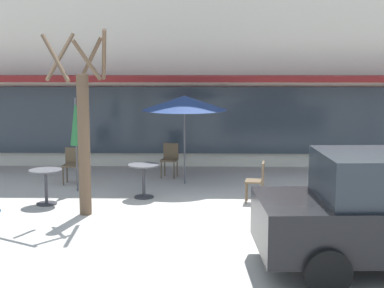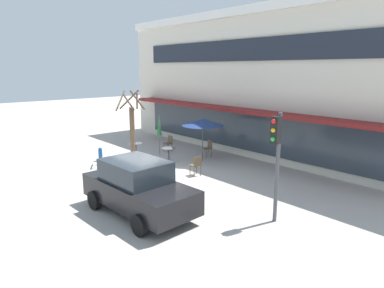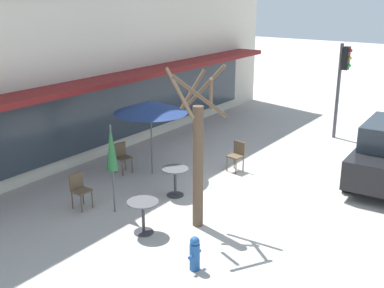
{
  "view_description": "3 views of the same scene",
  "coord_description": "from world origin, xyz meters",
  "px_view_note": "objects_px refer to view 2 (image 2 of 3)",
  "views": [
    {
      "loc": [
        -0.12,
        -10.73,
        3.14
      ],
      "look_at": [
        -0.41,
        3.4,
        1.04
      ],
      "focal_mm": 55.0,
      "sensor_mm": 36.0,
      "label": 1
    },
    {
      "loc": [
        11.83,
        -7.87,
        4.65
      ],
      "look_at": [
        -0.09,
        2.5,
        1.14
      ],
      "focal_mm": 32.0,
      "sensor_mm": 36.0,
      "label": 2
    },
    {
      "loc": [
        -10.74,
        -4.91,
        5.17
      ],
      "look_at": [
        -0.39,
        2.38,
        1.1
      ],
      "focal_mm": 45.0,
      "sensor_mm": 36.0,
      "label": 3
    }
  ],
  "objects_px": {
    "cafe_table_near_wall": "(169,153)",
    "cafe_chair_2": "(208,147)",
    "traffic_light_pole": "(276,150)",
    "parked_sedan": "(138,187)",
    "cafe_chair_1": "(169,142)",
    "fire_hydrant": "(100,154)",
    "street_tree": "(132,129)",
    "cafe_chair_0": "(196,164)",
    "cafe_table_streetside": "(136,148)",
    "patio_umbrella_cream_folded": "(203,122)",
    "patio_umbrella_green_folded": "(159,125)"
  },
  "relations": [
    {
      "from": "cafe_table_streetside",
      "to": "patio_umbrella_green_folded",
      "type": "height_order",
      "value": "patio_umbrella_green_folded"
    },
    {
      "from": "street_tree",
      "to": "patio_umbrella_cream_folded",
      "type": "bearing_deg",
      "value": 56.89
    },
    {
      "from": "cafe_table_near_wall",
      "to": "cafe_chair_1",
      "type": "xyz_separation_m",
      "value": [
        -1.94,
        1.48,
        0.01
      ]
    },
    {
      "from": "cafe_chair_0",
      "to": "cafe_chair_2",
      "type": "xyz_separation_m",
      "value": [
        -2.07,
        2.7,
        0.0
      ]
    },
    {
      "from": "cafe_table_streetside",
      "to": "fire_hydrant",
      "type": "distance_m",
      "value": 1.87
    },
    {
      "from": "cafe_table_streetside",
      "to": "fire_hydrant",
      "type": "bearing_deg",
      "value": -107.46
    },
    {
      "from": "parked_sedan",
      "to": "cafe_chair_0",
      "type": "bearing_deg",
      "value": 112.63
    },
    {
      "from": "street_tree",
      "to": "traffic_light_pole",
      "type": "bearing_deg",
      "value": -1.79
    },
    {
      "from": "cafe_chair_2",
      "to": "patio_umbrella_green_folded",
      "type": "bearing_deg",
      "value": -141.1
    },
    {
      "from": "cafe_table_near_wall",
      "to": "cafe_chair_2",
      "type": "xyz_separation_m",
      "value": [
        0.46,
        2.3,
        0.01
      ]
    },
    {
      "from": "cafe_chair_0",
      "to": "fire_hydrant",
      "type": "relative_size",
      "value": 1.26
    },
    {
      "from": "parked_sedan",
      "to": "cafe_chair_1",
      "type": "bearing_deg",
      "value": 136.08
    },
    {
      "from": "cafe_table_near_wall",
      "to": "street_tree",
      "type": "height_order",
      "value": "street_tree"
    },
    {
      "from": "parked_sedan",
      "to": "cafe_chair_2",
      "type": "bearing_deg",
      "value": 119.11
    },
    {
      "from": "cafe_table_streetside",
      "to": "cafe_chair_0",
      "type": "height_order",
      "value": "cafe_chair_0"
    },
    {
      "from": "patio_umbrella_green_folded",
      "to": "patio_umbrella_cream_folded",
      "type": "distance_m",
      "value": 2.68
    },
    {
      "from": "cafe_table_near_wall",
      "to": "parked_sedan",
      "type": "bearing_deg",
      "value": -46.5
    },
    {
      "from": "cafe_table_near_wall",
      "to": "street_tree",
      "type": "bearing_deg",
      "value": -126.12
    },
    {
      "from": "patio_umbrella_cream_folded",
      "to": "fire_hydrant",
      "type": "relative_size",
      "value": 3.12
    },
    {
      "from": "cafe_chair_2",
      "to": "cafe_table_near_wall",
      "type": "bearing_deg",
      "value": -101.2
    },
    {
      "from": "cafe_chair_2",
      "to": "patio_umbrella_cream_folded",
      "type": "bearing_deg",
      "value": -62.86
    },
    {
      "from": "traffic_light_pole",
      "to": "cafe_chair_1",
      "type": "bearing_deg",
      "value": 161.44
    },
    {
      "from": "cafe_table_streetside",
      "to": "cafe_chair_2",
      "type": "distance_m",
      "value": 3.86
    },
    {
      "from": "cafe_chair_2",
      "to": "fire_hydrant",
      "type": "bearing_deg",
      "value": -122.79
    },
    {
      "from": "patio_umbrella_cream_folded",
      "to": "fire_hydrant",
      "type": "height_order",
      "value": "patio_umbrella_cream_folded"
    },
    {
      "from": "cafe_table_streetside",
      "to": "traffic_light_pole",
      "type": "relative_size",
      "value": 0.22
    },
    {
      "from": "cafe_chair_2",
      "to": "street_tree",
      "type": "bearing_deg",
      "value": -111.88
    },
    {
      "from": "cafe_table_near_wall",
      "to": "fire_hydrant",
      "type": "bearing_deg",
      "value": -136.89
    },
    {
      "from": "traffic_light_pole",
      "to": "fire_hydrant",
      "type": "height_order",
      "value": "traffic_light_pole"
    },
    {
      "from": "cafe_chair_1",
      "to": "traffic_light_pole",
      "type": "relative_size",
      "value": 0.26
    },
    {
      "from": "cafe_table_streetside",
      "to": "cafe_chair_1",
      "type": "height_order",
      "value": "cafe_chair_1"
    },
    {
      "from": "patio_umbrella_green_folded",
      "to": "fire_hydrant",
      "type": "xyz_separation_m",
      "value": [
        -0.96,
        -3.04,
        -1.27
      ]
    },
    {
      "from": "cafe_chair_0",
      "to": "traffic_light_pole",
      "type": "relative_size",
      "value": 0.26
    },
    {
      "from": "patio_umbrella_green_folded",
      "to": "parked_sedan",
      "type": "xyz_separation_m",
      "value": [
        5.84,
        -5.05,
        -0.75
      ]
    },
    {
      "from": "parked_sedan",
      "to": "traffic_light_pole",
      "type": "height_order",
      "value": "traffic_light_pole"
    },
    {
      "from": "cafe_chair_1",
      "to": "parked_sedan",
      "type": "bearing_deg",
      "value": -43.92
    },
    {
      "from": "cafe_chair_2",
      "to": "traffic_light_pole",
      "type": "bearing_deg",
      "value": -29.47
    },
    {
      "from": "cafe_table_near_wall",
      "to": "cafe_table_streetside",
      "type": "height_order",
      "value": "same"
    },
    {
      "from": "cafe_chair_0",
      "to": "cafe_table_near_wall",
      "type": "bearing_deg",
      "value": 171.09
    },
    {
      "from": "cafe_chair_2",
      "to": "traffic_light_pole",
      "type": "distance_m",
      "value": 8.32
    },
    {
      "from": "patio_umbrella_cream_folded",
      "to": "parked_sedan",
      "type": "relative_size",
      "value": 0.51
    },
    {
      "from": "parked_sedan",
      "to": "street_tree",
      "type": "relative_size",
      "value": 1.17
    },
    {
      "from": "parked_sedan",
      "to": "fire_hydrant",
      "type": "distance_m",
      "value": 7.11
    },
    {
      "from": "cafe_chair_0",
      "to": "street_tree",
      "type": "distance_m",
      "value": 3.9
    },
    {
      "from": "traffic_light_pole",
      "to": "cafe_chair_2",
      "type": "bearing_deg",
      "value": 150.53
    },
    {
      "from": "patio_umbrella_cream_folded",
      "to": "traffic_light_pole",
      "type": "bearing_deg",
      "value": -25.62
    },
    {
      "from": "cafe_chair_1",
      "to": "traffic_light_pole",
      "type": "bearing_deg",
      "value": -18.56
    },
    {
      "from": "cafe_table_near_wall",
      "to": "fire_hydrant",
      "type": "xyz_separation_m",
      "value": [
        -2.59,
        -2.42,
        -0.16
      ]
    },
    {
      "from": "parked_sedan",
      "to": "traffic_light_pole",
      "type": "bearing_deg",
      "value": 39.45
    },
    {
      "from": "street_tree",
      "to": "cafe_table_streetside",
      "type": "bearing_deg",
      "value": 141.82
    }
  ]
}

